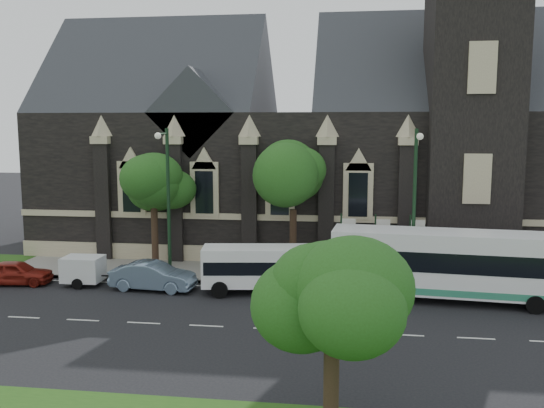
% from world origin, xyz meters
% --- Properties ---
extents(ground, '(160.00, 160.00, 0.00)m').
position_xyz_m(ground, '(0.00, 0.00, 0.00)').
color(ground, black).
rests_on(ground, ground).
extents(sidewalk, '(80.00, 5.00, 0.15)m').
position_xyz_m(sidewalk, '(0.00, 9.50, 0.07)').
color(sidewalk, gray).
rests_on(sidewalk, ground).
extents(museum, '(40.00, 17.70, 29.90)m').
position_xyz_m(museum, '(5.12, 18.78, 8.17)').
color(museum, black).
rests_on(museum, ground).
extents(tree_park_east, '(3.40, 3.40, 6.28)m').
position_xyz_m(tree_park_east, '(6.18, -9.32, 4.62)').
color(tree_park_east, black).
rests_on(tree_park_east, ground).
extents(tree_walk_right, '(4.08, 4.08, 7.80)m').
position_xyz_m(tree_walk_right, '(3.21, 10.71, 5.82)').
color(tree_walk_right, black).
rests_on(tree_walk_right, ground).
extents(tree_walk_left, '(3.91, 3.91, 7.64)m').
position_xyz_m(tree_walk_left, '(-5.80, 10.70, 5.73)').
color(tree_walk_left, black).
rests_on(tree_walk_left, ground).
extents(street_lamp_near, '(0.36, 1.88, 9.00)m').
position_xyz_m(street_lamp_near, '(10.00, 7.09, 5.11)').
color(street_lamp_near, black).
rests_on(street_lamp_near, ground).
extents(street_lamp_mid, '(0.36, 1.88, 9.00)m').
position_xyz_m(street_lamp_mid, '(-4.00, 7.09, 5.11)').
color(street_lamp_mid, black).
rests_on(street_lamp_mid, ground).
extents(banner_flag_left, '(0.90, 0.10, 4.00)m').
position_xyz_m(banner_flag_left, '(6.29, 9.00, 2.38)').
color(banner_flag_left, black).
rests_on(banner_flag_left, ground).
extents(banner_flag_center, '(0.90, 0.10, 4.00)m').
position_xyz_m(banner_flag_center, '(8.29, 9.00, 2.38)').
color(banner_flag_center, black).
rests_on(banner_flag_center, ground).
extents(banner_flag_right, '(0.90, 0.10, 4.00)m').
position_xyz_m(banner_flag_right, '(10.29, 9.00, 2.38)').
color(banner_flag_right, black).
rests_on(banner_flag_right, ground).
extents(tour_coach, '(12.80, 3.83, 3.68)m').
position_xyz_m(tour_coach, '(11.95, 5.48, 2.00)').
color(tour_coach, white).
rests_on(tour_coach, ground).
extents(shuttle_bus, '(6.84, 3.12, 2.56)m').
position_xyz_m(shuttle_bus, '(1.84, 5.69, 1.49)').
color(shuttle_bus, white).
rests_on(shuttle_bus, ground).
extents(box_trailer, '(3.17, 1.86, 1.69)m').
position_xyz_m(box_trailer, '(-8.69, 5.75, 0.96)').
color(box_trailer, silver).
rests_on(box_trailer, ground).
extents(sedan, '(4.89, 2.02, 1.57)m').
position_xyz_m(sedan, '(-4.39, 5.39, 0.79)').
color(sedan, '#6D859E').
rests_on(sedan, ground).
extents(car_far_red, '(4.27, 2.14, 1.40)m').
position_xyz_m(car_far_red, '(-12.65, 5.43, 0.70)').
color(car_far_red, maroon).
rests_on(car_far_red, ground).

